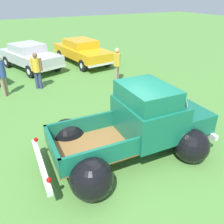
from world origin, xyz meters
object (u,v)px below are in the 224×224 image
Objects in this scene: show_car_1 at (30,56)px; spectator_0 at (1,74)px; show_car_2 at (82,51)px; spectator_2 at (37,69)px; vintage_pickup_truck at (139,127)px; lane_cone_0 at (124,99)px; spectator_1 at (117,63)px.

spectator_0 is at bearing -44.77° from show_car_1.
spectator_2 is (-3.44, -3.04, 0.15)m from show_car_2.
lane_cone_0 is (1.15, 2.66, -0.45)m from vintage_pickup_truck.
spectator_0 is (-1.82, -3.49, 0.21)m from show_car_1.
vintage_pickup_truck is 6.30m from spectator_2.
vintage_pickup_truck reaches higher than lane_cone_0.
lane_cone_0 is at bearing -179.21° from spectator_0.
show_car_2 is 7.68× the size of lane_cone_0.
spectator_0 reaches higher than spectator_2.
spectator_1 reaches higher than lane_cone_0.
show_car_2 is at bearing -105.34° from spectator_0.
show_car_1 is 7.27× the size of lane_cone_0.
spectator_1 is 2.90m from lane_cone_0.
spectator_0 is (-2.74, 6.00, 0.23)m from vintage_pickup_truck.
show_car_2 is 4.00m from spectator_1.
spectator_1 is at bearing 69.49° from vintage_pickup_truck.
vintage_pickup_truck is 0.98× the size of show_car_2.
spectator_0 is (-4.91, -3.21, 0.21)m from show_car_2.
spectator_0 is 2.75× the size of lane_cone_0.
lane_cone_0 is at bearing -15.27° from show_car_2.
vintage_pickup_truck reaches higher than spectator_1.
lane_cone_0 is (3.89, -3.34, -0.68)m from spectator_0.
spectator_1 reaches higher than show_car_1.
show_car_2 is at bearing 67.53° from show_car_1.
spectator_1 reaches higher than spectator_2.
show_car_1 is 3.94m from spectator_0.
show_car_2 is at bearing 144.20° from spectator_1.
spectator_0 is at bearing -136.99° from spectator_1.
vintage_pickup_truck is 1.03× the size of show_car_1.
show_car_1 is 7.16m from lane_cone_0.
show_car_1 is 2.79× the size of spectator_2.
show_car_2 is 2.79× the size of spectator_0.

